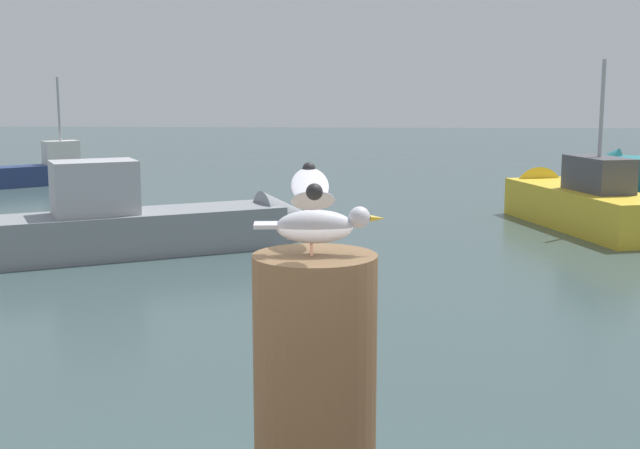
{
  "coord_description": "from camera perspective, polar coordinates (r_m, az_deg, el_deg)",
  "views": [
    {
      "loc": [
        0.76,
        -2.71,
        2.9
      ],
      "look_at": [
        0.6,
        -0.05,
        2.46
      ],
      "focal_mm": 46.31,
      "sensor_mm": 36.0,
      "label": 1
    }
  ],
  "objects": [
    {
      "name": "seagull",
      "position": [
        2.43,
        -0.28,
        0.84
      ],
      "size": [
        0.39,
        0.66,
        0.25
      ],
      "color": "tan",
      "rests_on": "mooring_post"
    },
    {
      "name": "mooring_post",
      "position": [
        2.57,
        -0.35,
        -10.96
      ],
      "size": [
        0.38,
        0.38,
        0.81
      ],
      "primitive_type": "cylinder",
      "color": "#4C3823",
      "rests_on": "harbor_quay"
    },
    {
      "name": "boat_grey",
      "position": [
        15.1,
        -10.48,
        0.13
      ],
      "size": [
        5.81,
        3.88,
        1.85
      ],
      "color": "gray",
      "rests_on": "ground_plane"
    },
    {
      "name": "boat_navy",
      "position": [
        26.44,
        -18.97,
        3.5
      ],
      "size": [
        3.48,
        3.18,
        3.28
      ],
      "color": "navy",
      "rests_on": "ground_plane"
    },
    {
      "name": "boat_yellow",
      "position": [
        18.64,
        16.92,
        1.59
      ],
      "size": [
        2.91,
        5.9,
        3.67
      ],
      "color": "yellow",
      "rests_on": "ground_plane"
    }
  ]
}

